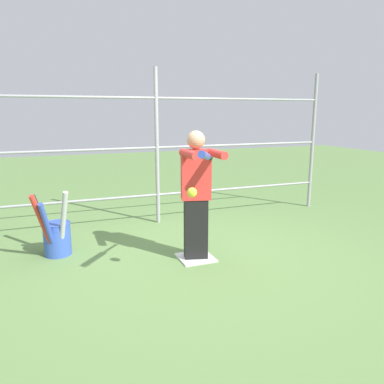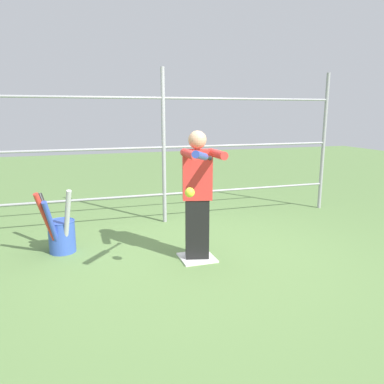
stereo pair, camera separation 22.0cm
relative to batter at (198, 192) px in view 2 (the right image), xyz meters
name	(u,v)px [view 2 (the right image)]	position (x,y,z in m)	size (l,w,h in m)	color
ground_plane	(197,258)	(0.00, -0.02, -0.81)	(24.00, 24.00, 0.00)	#608447
home_plate	(197,258)	(0.00, -0.02, -0.80)	(0.40, 0.40, 0.02)	white
fence_backstop	(164,147)	(0.00, -1.62, 0.36)	(5.82, 0.06, 2.35)	#939399
batter	(198,192)	(0.00, 0.00, 0.00)	(0.38, 0.57, 1.51)	black
baseball_bat_swinging	(202,156)	(0.23, 0.80, 0.51)	(0.44, 0.73, 0.18)	black
softball_in_flight	(190,192)	(0.28, 0.60, 0.14)	(0.10, 0.10, 0.10)	yellow
bat_bucket	(60,233)	(1.54, -0.72, -0.57)	(0.45, 0.78, 0.84)	#3351B2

